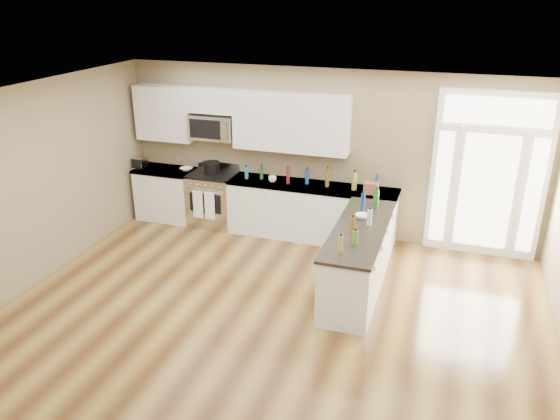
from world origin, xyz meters
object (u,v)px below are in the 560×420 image
object	(u,v)px
kitchen_range	(213,199)
toaster_oven	(139,162)
stockpot	(212,167)
peninsula_cabinet	(358,260)

from	to	relation	value
kitchen_range	toaster_oven	size ratio (longest dim) A/B	4.20
stockpot	peninsula_cabinet	bearing A→B (deg)	-27.08
kitchen_range	peninsula_cabinet	bearing A→B (deg)	-26.69
peninsula_cabinet	kitchen_range	world-z (taller)	kitchen_range
peninsula_cabinet	toaster_oven	xyz separation A→B (m)	(-4.28, 1.36, 0.62)
peninsula_cabinet	kitchen_range	bearing A→B (deg)	153.31
peninsula_cabinet	stockpot	bearing A→B (deg)	152.92
peninsula_cabinet	toaster_oven	bearing A→B (deg)	162.33
kitchen_range	toaster_oven	world-z (taller)	toaster_oven
peninsula_cabinet	stockpot	xyz separation A→B (m)	(-2.90, 1.48, 0.62)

